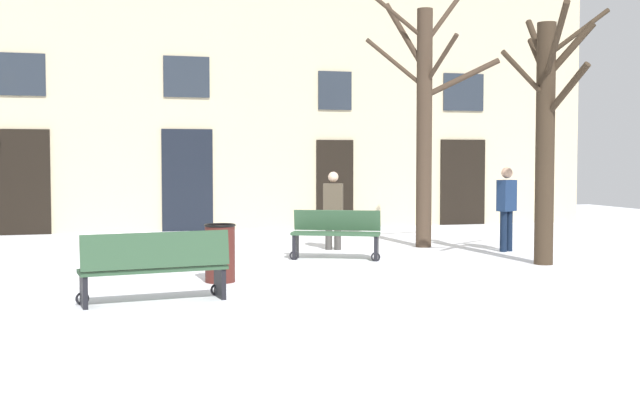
{
  "coord_description": "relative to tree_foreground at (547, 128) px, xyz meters",
  "views": [
    {
      "loc": [
        -3.93,
        -12.97,
        1.82
      ],
      "look_at": [
        0.0,
        1.46,
        1.05
      ],
      "focal_mm": 44.4,
      "sensor_mm": 36.0,
      "label": 1
    }
  ],
  "objects": [
    {
      "name": "litter_bin",
      "position": [
        -5.71,
        -0.47,
        -1.93
      ],
      "size": [
        0.47,
        0.47,
        0.86
      ],
      "color": "#4C1E19",
      "rests_on": "ground"
    },
    {
      "name": "person_near_bench",
      "position": [
        -2.92,
        3.12,
        -1.5
      ],
      "size": [
        0.44,
        0.36,
        1.57
      ],
      "rotation": [
        0.0,
        0.0,
        2.72
      ],
      "color": "#403D3A",
      "rests_on": "ground"
    },
    {
      "name": "bench_by_litter_bin",
      "position": [
        -6.75,
        -1.99,
        -1.9
      ],
      "size": [
        1.92,
        0.71,
        0.92
      ],
      "rotation": [
        0.0,
        0.0,
        3.27
      ],
      "color": "#2D4C33",
      "rests_on": "ground"
    },
    {
      "name": "bench_near_center_tree",
      "position": [
        -3.29,
        1.66,
        -1.9
      ],
      "size": [
        1.66,
        1.06,
        0.89
      ],
      "rotation": [
        0.0,
        0.0,
        5.87
      ],
      "color": "#2D4C33",
      "rests_on": "ground"
    },
    {
      "name": "building_facade",
      "position": [
        -3.42,
        8.33,
        1.8
      ],
      "size": [
        18.72,
        0.6,
        8.25
      ],
      "color": "beige",
      "rests_on": "ground"
    },
    {
      "name": "tree_center",
      "position": [
        -0.95,
        3.11,
        0.37
      ],
      "size": [
        2.73,
        1.6,
        5.63
      ],
      "color": "#423326",
      "rests_on": "ground"
    },
    {
      "name": "ground_plane",
      "position": [
        -3.42,
        0.84,
        -2.36
      ],
      "size": [
        29.95,
        29.95,
        0.0
      ],
      "primitive_type": "plane",
      "color": "white"
    },
    {
      "name": "person_strolling",
      "position": [
        0.31,
        1.94,
        -1.44
      ],
      "size": [
        0.44,
        0.36,
        1.67
      ],
      "rotation": [
        0.0,
        0.0,
        3.58
      ],
      "color": "black",
      "rests_on": "ground"
    },
    {
      "name": "tree_foreground",
      "position": [
        0.0,
        0.0,
        0.0
      ],
      "size": [
        2.16,
        2.38,
        4.45
      ],
      "color": "#382B1E",
      "rests_on": "ground"
    }
  ]
}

